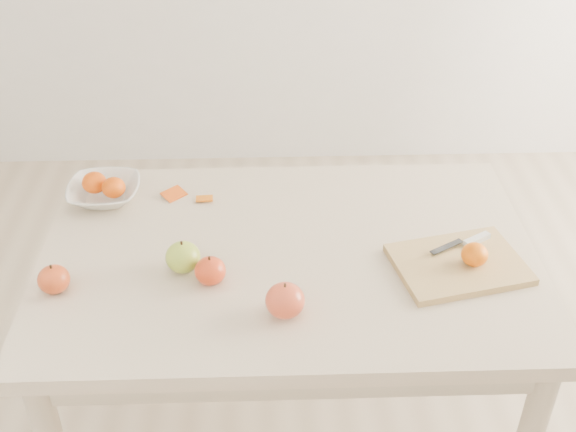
{
  "coord_description": "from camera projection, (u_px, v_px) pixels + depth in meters",
  "views": [
    {
      "loc": [
        -0.05,
        -1.39,
        1.82
      ],
      "look_at": [
        0.0,
        0.05,
        0.82
      ],
      "focal_mm": 45.0,
      "sensor_mm": 36.0,
      "label": 1
    }
  ],
  "objects": [
    {
      "name": "table",
      "position": [
        289.0,
        283.0,
        1.8
      ],
      "size": [
        1.2,
        0.8,
        0.75
      ],
      "color": "beige",
      "rests_on": "ground"
    },
    {
      "name": "bowl_tangerine_far",
      "position": [
        114.0,
        188.0,
        1.9
      ],
      "size": [
        0.06,
        0.06,
        0.05
      ],
      "primitive_type": "ellipsoid",
      "color": "#CD4E07",
      "rests_on": "fruit_bowl"
    },
    {
      "name": "orange_peel_b",
      "position": [
        204.0,
        199.0,
        1.93
      ],
      "size": [
        0.05,
        0.04,
        0.01
      ],
      "primitive_type": "cube",
      "rotation": [
        -0.14,
        0.0,
        0.06
      ],
      "color": "orange",
      "rests_on": "table"
    },
    {
      "name": "bowl_tangerine_near",
      "position": [
        94.0,
        182.0,
        1.92
      ],
      "size": [
        0.06,
        0.06,
        0.06
      ],
      "primitive_type": "ellipsoid",
      "color": "#E06407",
      "rests_on": "fruit_bowl"
    },
    {
      "name": "orange_peel_a",
      "position": [
        174.0,
        195.0,
        1.95
      ],
      "size": [
        0.07,
        0.07,
        0.01
      ],
      "primitive_type": "cube",
      "rotation": [
        0.21,
        0.0,
        0.75
      ],
      "color": "#C94A0E",
      "rests_on": "table"
    },
    {
      "name": "fruit_bowl",
      "position": [
        104.0,
        192.0,
        1.92
      ],
      "size": [
        0.19,
        0.19,
        0.05
      ],
      "primitive_type": "imported",
      "color": "silver",
      "rests_on": "table"
    },
    {
      "name": "board_tangerine",
      "position": [
        475.0,
        255.0,
        1.66
      ],
      "size": [
        0.06,
        0.06,
        0.05
      ],
      "primitive_type": "ellipsoid",
      "color": "#DB5C07",
      "rests_on": "cutting_board"
    },
    {
      "name": "apple_red_d",
      "position": [
        54.0,
        279.0,
        1.61
      ],
      "size": [
        0.07,
        0.07,
        0.06
      ],
      "primitive_type": "ellipsoid",
      "color": "maroon",
      "rests_on": "table"
    },
    {
      "name": "cutting_board",
      "position": [
        459.0,
        264.0,
        1.69
      ],
      "size": [
        0.34,
        0.28,
        0.02
      ],
      "primitive_type": "cube",
      "rotation": [
        0.0,
        0.0,
        0.22
      ],
      "color": "tan",
      "rests_on": "table"
    },
    {
      "name": "apple_red_c",
      "position": [
        285.0,
        300.0,
        1.54
      ],
      "size": [
        0.09,
        0.09,
        0.08
      ],
      "primitive_type": "ellipsoid",
      "color": "#A31D1E",
      "rests_on": "table"
    },
    {
      "name": "apple_green",
      "position": [
        183.0,
        257.0,
        1.67
      ],
      "size": [
        0.08,
        0.08,
        0.07
      ],
      "primitive_type": "ellipsoid",
      "color": "olive",
      "rests_on": "table"
    },
    {
      "name": "apple_red_b",
      "position": [
        210.0,
        271.0,
        1.64
      ],
      "size": [
        0.07,
        0.07,
        0.06
      ],
      "primitive_type": "ellipsoid",
      "color": "#A70A04",
      "rests_on": "table"
    },
    {
      "name": "paring_knife",
      "position": [
        472.0,
        241.0,
        1.74
      ],
      "size": [
        0.16,
        0.09,
        0.01
      ],
      "color": "silver",
      "rests_on": "cutting_board"
    }
  ]
}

